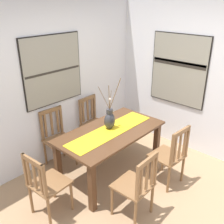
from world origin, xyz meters
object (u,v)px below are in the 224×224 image
Objects in this scene: chair_1 at (170,155)px; chair_4 at (46,184)px; painting_on_back_wall at (53,70)px; chair_0 at (136,185)px; chair_3 at (57,138)px; painting_on_side_wall at (179,70)px; dining_table at (111,138)px; chair_2 at (93,122)px; centerpiece_vase at (110,119)px.

chair_1 reaches higher than chair_4.
painting_on_back_wall reaches higher than chair_1.
chair_0 is at bearing -96.57° from painting_on_back_wall.
painting_on_side_wall is at bearing -27.85° from chair_3.
dining_table is 1.36m from painting_on_back_wall.
chair_3 is 0.89× the size of painting_on_back_wall.
chair_2 is 0.99× the size of chair_3.
chair_2 is 1.24m from painting_on_back_wall.
painting_on_back_wall is at bearing 46.45° from chair_4.
painting_on_side_wall is at bearing -34.10° from painting_on_back_wall.
centerpiece_vase reaches higher than chair_0.
painting_on_side_wall is (1.12, 0.60, 0.92)m from chair_1.
chair_1 is at bearing -66.79° from centerpiece_vase.
centerpiece_vase is 0.65× the size of painting_on_side_wall.
centerpiece_vase is 1.58m from painting_on_side_wall.
chair_0 is 0.98× the size of chair_2.
centerpiece_vase is 0.74× the size of painting_on_back_wall.
chair_2 is at bearing -17.47° from painting_on_back_wall.
centerpiece_vase is at bearing -116.02° from chair_2.
chair_0 reaches higher than dining_table.
chair_4 is at bearing 152.68° from chair_1.
painting_on_back_wall is (-0.22, 0.99, 0.90)m from dining_table.
chair_3 is 2.34m from painting_on_side_wall.
centerpiece_vase is 0.92m from chair_2.
chair_3 is 1.07m from painting_on_back_wall.
chair_3 is (0.05, 1.64, 0.01)m from chair_0.
chair_1 is 1.79m from chair_3.
painting_on_back_wall is at bearing 102.61° from dining_table.
chair_1 is at bearing 2.22° from chair_0.
chair_3 is at bearing 152.15° from painting_on_side_wall.
centerpiece_vase is at bearing -60.79° from chair_3.
painting_on_side_wall reaches higher than chair_0.
painting_on_side_wall is (1.96, 0.63, 0.93)m from chair_0.
chair_3 is (-0.42, 0.76, -0.42)m from centerpiece_vase.
dining_table is at bearing -126.62° from centerpiece_vase.
painting_on_side_wall is at bearing -7.12° from dining_table.
centerpiece_vase reaches higher than chair_2.
dining_table is 1.71× the size of chair_1.
painting_on_back_wall is at bearing 162.53° from chair_2.
chair_2 is at bearing 138.68° from painting_on_side_wall.
painting_on_back_wall is 2.11m from painting_on_side_wall.
chair_0 is 0.76× the size of painting_on_side_wall.
painting_on_side_wall is (1.12, -0.99, 0.92)m from chair_2.
painting_on_side_wall reaches higher than chair_2.
painting_on_back_wall reaches higher than chair_2.
centerpiece_vase reaches higher than dining_table.
dining_table is 2.05× the size of centerpiece_vase.
centerpiece_vase reaches higher than chair_4.
chair_3 reaches higher than chair_4.
centerpiece_vase is 0.84× the size of chair_2.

